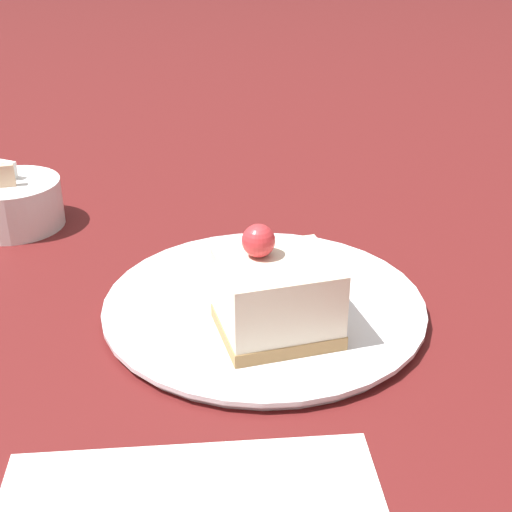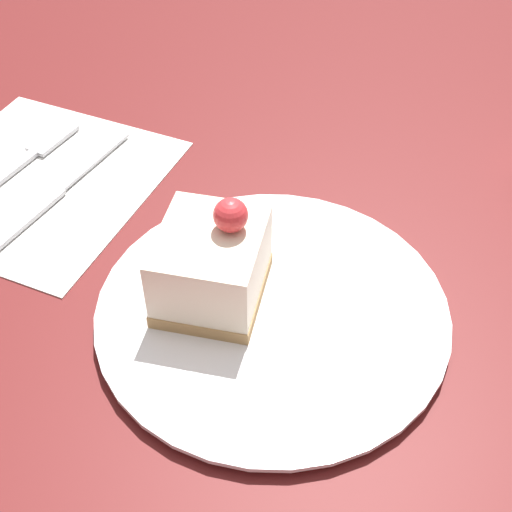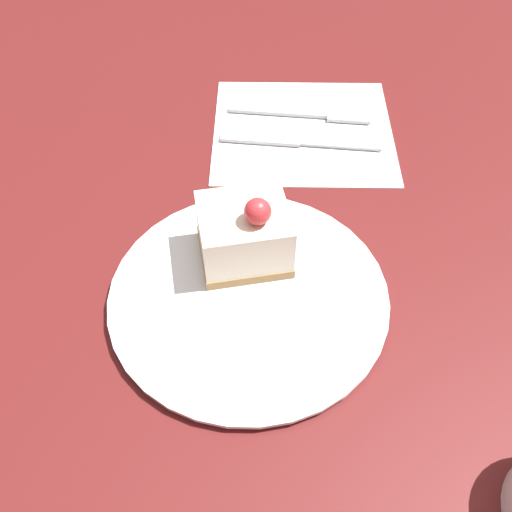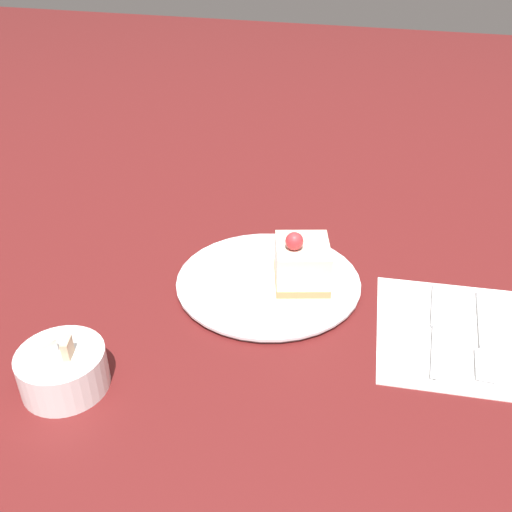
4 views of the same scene
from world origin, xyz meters
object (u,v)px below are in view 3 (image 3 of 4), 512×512
at_px(plate, 249,292).
at_px(cake_slice, 245,234).
at_px(fork, 312,114).
at_px(knife, 285,141).

height_order(plate, cake_slice, cake_slice).
distance_m(plate, cake_slice, 0.05).
distance_m(cake_slice, fork, 0.25).
height_order(fork, knife, same).
distance_m(cake_slice, knife, 0.19).
relative_size(plate, knife, 1.35).
relative_size(plate, fork, 1.47).
bearing_deg(knife, plate, -4.15).
bearing_deg(plate, knife, 176.40).
bearing_deg(plate, cake_slice, -167.17).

